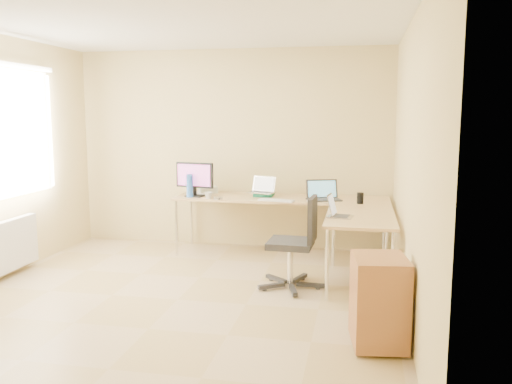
% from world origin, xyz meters
% --- Properties ---
extents(floor, '(4.50, 4.50, 0.00)m').
position_xyz_m(floor, '(0.00, 0.00, 0.00)').
color(floor, tan).
rests_on(floor, ground).
extents(ceiling, '(4.50, 4.50, 0.00)m').
position_xyz_m(ceiling, '(0.00, 0.00, 2.60)').
color(ceiling, white).
rests_on(ceiling, ground).
extents(wall_back, '(4.50, 0.00, 4.50)m').
position_xyz_m(wall_back, '(0.00, 2.25, 1.30)').
color(wall_back, tan).
rests_on(wall_back, ground).
extents(wall_front, '(4.50, 0.00, 4.50)m').
position_xyz_m(wall_front, '(0.00, -2.25, 1.30)').
color(wall_front, tan).
rests_on(wall_front, ground).
extents(wall_right, '(0.00, 4.50, 4.50)m').
position_xyz_m(wall_right, '(2.10, 0.00, 1.30)').
color(wall_right, tan).
rests_on(wall_right, ground).
extents(desk_main, '(2.65, 0.70, 0.73)m').
position_xyz_m(desk_main, '(0.72, 1.85, 0.36)').
color(desk_main, tan).
rests_on(desk_main, ground).
extents(desk_return, '(0.70, 1.30, 0.73)m').
position_xyz_m(desk_return, '(1.70, 0.85, 0.36)').
color(desk_return, tan).
rests_on(desk_return, ground).
extents(monitor, '(0.53, 0.26, 0.43)m').
position_xyz_m(monitor, '(-0.36, 1.72, 0.95)').
color(monitor, black).
rests_on(monitor, desk_main).
extents(book_stack, '(0.24, 0.32, 0.05)m').
position_xyz_m(book_stack, '(0.49, 1.96, 0.76)').
color(book_stack, '#167759').
rests_on(book_stack, desk_main).
extents(laptop_center, '(0.37, 0.32, 0.20)m').
position_xyz_m(laptop_center, '(0.48, 1.82, 0.88)').
color(laptop_center, silver).
rests_on(laptop_center, desk_main).
extents(laptop_black, '(0.47, 0.41, 0.25)m').
position_xyz_m(laptop_black, '(1.26, 1.72, 0.85)').
color(laptop_black, '#282626').
rests_on(laptop_black, desk_main).
extents(keyboard, '(0.44, 0.20, 0.02)m').
position_xyz_m(keyboard, '(0.71, 1.55, 0.74)').
color(keyboard, silver).
rests_on(keyboard, desk_main).
extents(mouse, '(0.10, 0.08, 0.03)m').
position_xyz_m(mouse, '(1.11, 1.55, 0.75)').
color(mouse, white).
rests_on(mouse, desk_main).
extents(mug, '(0.12, 0.12, 0.09)m').
position_xyz_m(mug, '(-0.13, 1.55, 0.77)').
color(mug, silver).
rests_on(mug, desk_main).
extents(cd_stack, '(0.14, 0.14, 0.03)m').
position_xyz_m(cd_stack, '(-0.01, 1.55, 0.74)').
color(cd_stack, silver).
rests_on(cd_stack, desk_main).
extents(water_bottle, '(0.10, 0.10, 0.29)m').
position_xyz_m(water_bottle, '(-0.40, 1.65, 0.87)').
color(water_bottle, blue).
rests_on(water_bottle, desk_main).
extents(papers, '(0.28, 0.35, 0.01)m').
position_xyz_m(papers, '(-0.40, 1.88, 0.73)').
color(papers, white).
rests_on(papers, desk_main).
extents(white_box, '(0.27, 0.24, 0.08)m').
position_xyz_m(white_box, '(-0.27, 2.05, 0.77)').
color(white_box, beige).
rests_on(white_box, desk_main).
extents(desk_fan, '(0.25, 0.25, 0.24)m').
position_xyz_m(desk_fan, '(-0.40, 2.05, 0.85)').
color(desk_fan, silver).
rests_on(desk_fan, desk_main).
extents(black_cup, '(0.09, 0.09, 0.13)m').
position_xyz_m(black_cup, '(1.69, 1.55, 0.79)').
color(black_cup, black).
rests_on(black_cup, desk_main).
extents(laptop_return, '(0.31, 0.26, 0.19)m').
position_xyz_m(laptop_return, '(1.50, 0.69, 0.82)').
color(laptop_return, '#A5A2B3').
rests_on(laptop_return, desk_return).
extents(office_chair, '(0.60, 0.60, 0.96)m').
position_xyz_m(office_chair, '(1.01, 0.58, 0.50)').
color(office_chair, black).
rests_on(office_chair, ground).
extents(cabinet, '(0.45, 0.53, 0.67)m').
position_xyz_m(cabinet, '(1.85, -0.68, 0.36)').
color(cabinet, brown).
rests_on(cabinet, ground).
extents(radiator, '(0.09, 0.80, 0.55)m').
position_xyz_m(radiator, '(-2.03, 0.40, 0.35)').
color(radiator, white).
rests_on(radiator, ground).
extents(window, '(0.10, 1.80, 1.40)m').
position_xyz_m(window, '(-2.05, 0.40, 1.55)').
color(window, white).
rests_on(window, wall_left).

